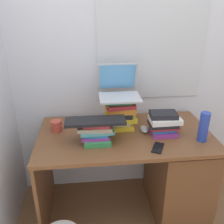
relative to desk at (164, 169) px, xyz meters
name	(u,v)px	position (x,y,z in m)	size (l,w,h in m)	color
ground_plane	(123,207)	(-0.33, 0.03, -0.41)	(6.00, 6.00, 0.00)	brown
wall_back	(119,52)	(-0.33, 0.43, 0.89)	(6.00, 0.06, 2.60)	silver
desk	(164,169)	(0.00, 0.00, 0.00)	(1.32, 0.71, 0.75)	brown
book_stack_tall	(119,113)	(-0.36, 0.14, 0.46)	(0.26, 0.21, 0.25)	yellow
book_stack_keyboard_riser	(96,133)	(-0.56, -0.08, 0.42)	(0.25, 0.17, 0.15)	#338C4C
book_stack_side	(164,123)	(-0.05, -0.01, 0.43)	(0.23, 0.16, 0.18)	#8C338C
laptop	(119,89)	(-0.36, 0.20, 0.65)	(0.31, 0.30, 0.24)	#B7BABF
keyboard	(95,121)	(-0.56, -0.08, 0.51)	(0.42, 0.14, 0.02)	black
computer_mouse	(144,129)	(-0.18, 0.04, 0.36)	(0.06, 0.10, 0.04)	#A5A8AD
mug	(57,126)	(-0.85, 0.12, 0.39)	(0.12, 0.08, 0.09)	#B23F33
water_bottle	(204,127)	(0.20, -0.14, 0.45)	(0.07, 0.07, 0.22)	#263FA5
cell_phone	(158,148)	(-0.14, -0.21, 0.35)	(0.07, 0.14, 0.01)	black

